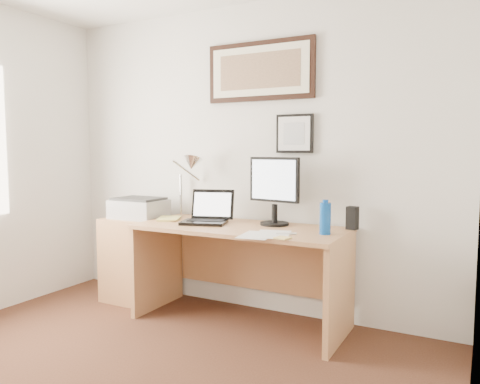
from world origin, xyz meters
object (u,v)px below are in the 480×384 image
Objects in this scene: book at (159,219)px; desk at (245,255)px; laptop at (207,216)px; lcd_monitor at (274,187)px; printer at (139,208)px; side_cabinet at (135,259)px; water_bottle at (325,218)px.

book is 0.79m from desk.
laptop is 0.76× the size of lcd_monitor.
side_cabinet is at bearing -139.31° from printer.
laptop is 0.58m from lcd_monitor.
lcd_monitor is (0.96, 0.19, 0.28)m from book.
side_cabinet is 0.46m from printer.
water_bottle is at bearing -2.37° from side_cabinet.
lcd_monitor reaches higher than book.
printer is (-0.29, 0.10, 0.06)m from book.
book is (-1.42, 0.00, -0.10)m from water_bottle.
laptop reaches higher than printer.
water_bottle is 0.76m from desk.
water_bottle is 1.42m from book.
desk is (1.07, 0.04, 0.15)m from side_cabinet.
printer is at bearing 175.11° from laptop.
side_cabinet is 1.81m from water_bottle.
lcd_monitor is at bearing 16.64° from laptop.
lcd_monitor is at bearing 21.39° from desk.
printer reaches higher than side_cabinet.
printer reaches higher than book.
water_bottle is at bearing -9.08° from desk.
laptop reaches higher than side_cabinet.
water_bottle is 1.71m from printer.
side_cabinet is 0.46× the size of desk.
lcd_monitor reaches higher than desk.
lcd_monitor reaches higher than laptop.
laptop reaches higher than book.
book is at bearing -18.92° from printer.
laptop is (0.45, 0.04, 0.05)m from book.
water_bottle reaches higher than desk.
water_bottle is 0.50× the size of printer.
water_bottle is 0.53m from lcd_monitor.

